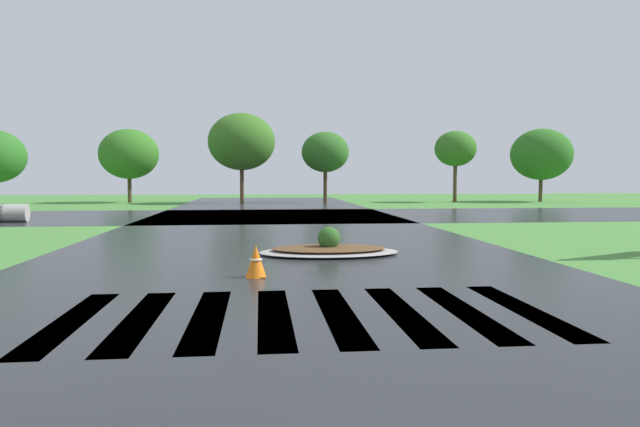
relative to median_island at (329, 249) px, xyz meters
The scene contains 7 objects.
asphalt_roadway 1.81m from the median_island, 125.81° to the right, with size 11.86×80.00×0.01m, color #232628.
asphalt_cross_road 14.33m from the median_island, 94.22° to the left, with size 90.00×10.68×0.01m, color #232628.
crosswalk_stripes 6.30m from the median_island, 99.63° to the right, with size 6.75×3.50×0.01m.
median_island is the anchor object (origin of this frame).
drainage_pipe_stack 16.93m from the median_island, 137.70° to the left, with size 2.14×0.91×0.76m.
traffic_cone 3.58m from the median_island, 119.68° to the right, with size 0.40×0.40×0.62m.
background_treeline 28.34m from the median_island, 91.42° to the left, with size 43.58×6.80×6.44m.
Camera 1 is at (-0.64, -2.64, 1.92)m, focal length 32.47 mm.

